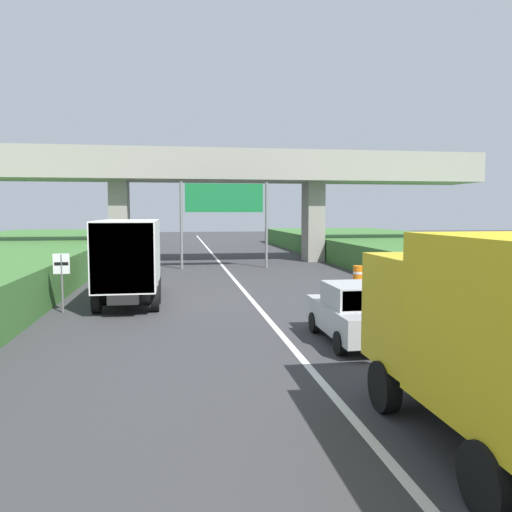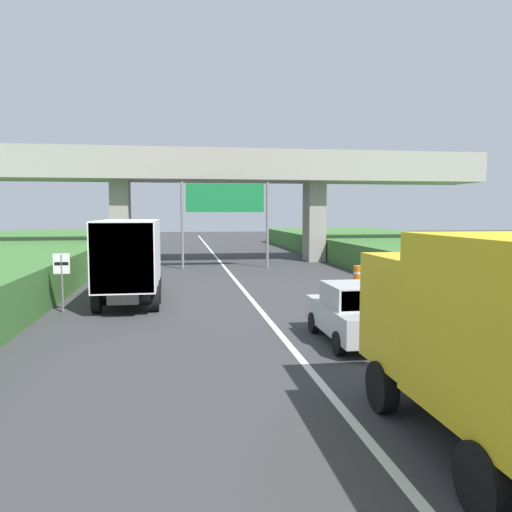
% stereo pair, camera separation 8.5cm
% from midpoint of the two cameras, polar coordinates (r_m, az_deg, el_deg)
% --- Properties ---
extents(lane_centre_stripe, '(0.20, 103.92, 0.01)m').
position_cam_midpoint_polar(lane_centre_stripe, '(30.49, -2.97, -2.14)').
color(lane_centre_stripe, white).
rests_on(lane_centre_stripe, ground).
extents(overpass_bridge, '(40.00, 4.80, 8.26)m').
position_cam_midpoint_polar(overpass_bridge, '(38.30, -4.25, 8.72)').
color(overpass_bridge, '#9E998E').
rests_on(overpass_bridge, ground).
extents(overhead_highway_sign, '(5.88, 0.18, 5.76)m').
position_cam_midpoint_polar(overhead_highway_sign, '(33.96, -3.65, 5.83)').
color(overhead_highway_sign, slate).
rests_on(overhead_highway_sign, ground).
extents(speed_limit_sign, '(0.60, 0.08, 2.23)m').
position_cam_midpoint_polar(speed_limit_sign, '(20.24, -21.10, -1.87)').
color(speed_limit_sign, slate).
rests_on(speed_limit_sign, ground).
extents(truck_orange, '(2.44, 7.30, 3.44)m').
position_cam_midpoint_polar(truck_orange, '(21.83, -14.00, -0.00)').
color(truck_orange, black).
rests_on(truck_orange, ground).
extents(car_silver, '(1.86, 4.10, 1.72)m').
position_cam_midpoint_polar(car_silver, '(14.99, 10.82, -6.31)').
color(car_silver, '#B2B5B7').
rests_on(car_silver, ground).
extents(construction_barrel_2, '(0.57, 0.57, 0.90)m').
position_cam_midpoint_polar(construction_barrel_2, '(18.51, 22.49, -5.71)').
color(construction_barrel_2, orange).
rests_on(construction_barrel_2, ground).
extents(construction_barrel_3, '(0.57, 0.57, 0.90)m').
position_cam_midpoint_polar(construction_barrel_3, '(23.04, 15.92, -3.48)').
color(construction_barrel_3, orange).
rests_on(construction_barrel_3, ground).
extents(construction_barrel_4, '(0.57, 0.57, 0.90)m').
position_cam_midpoint_polar(construction_barrel_4, '(27.76, 11.33, -1.98)').
color(construction_barrel_4, orange).
rests_on(construction_barrel_4, ground).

